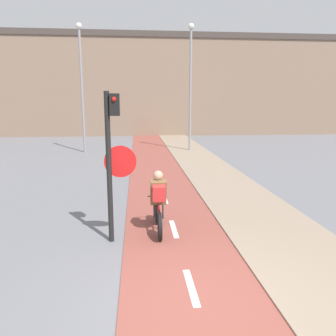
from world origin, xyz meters
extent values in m
plane|color=slate|center=(0.00, 0.00, 0.00)|extent=(120.00, 120.00, 0.00)
cube|color=brown|center=(0.00, 0.00, 0.01)|extent=(2.30, 60.00, 0.02)
cube|color=white|center=(0.00, 0.50, 0.02)|extent=(0.12, 1.10, 0.00)
cube|color=white|center=(0.00, 3.00, 0.02)|extent=(0.12, 1.10, 0.00)
cube|color=white|center=(0.00, 5.50, 0.02)|extent=(0.12, 1.10, 0.00)
cube|color=white|center=(0.00, 8.00, 0.02)|extent=(0.12, 1.10, 0.00)
cube|color=#89705B|center=(0.00, 27.80, 4.24)|extent=(60.00, 5.00, 8.47)
cube|color=#473D38|center=(0.00, 27.80, 8.72)|extent=(60.00, 5.20, 0.50)
cylinder|color=black|center=(-1.42, 2.49, 1.59)|extent=(0.11, 0.11, 3.18)
cube|color=black|center=(-1.26, 2.49, 2.91)|extent=(0.20, 0.20, 0.44)
sphere|color=red|center=(-1.26, 2.38, 3.02)|extent=(0.09, 0.09, 0.09)
cone|color=red|center=(-1.18, 2.49, 1.75)|extent=(0.67, 0.01, 0.67)
cone|color=silver|center=(-1.18, 2.49, 1.75)|extent=(0.60, 0.02, 0.60)
cylinder|color=gray|center=(-3.98, 15.79, 3.55)|extent=(0.14, 0.14, 7.09)
sphere|color=silver|center=(-3.98, 15.79, 7.20)|extent=(0.36, 0.36, 0.36)
cylinder|color=gray|center=(2.44, 15.86, 3.61)|extent=(0.14, 0.14, 7.22)
sphere|color=silver|center=(2.44, 15.86, 7.32)|extent=(0.36, 0.36, 0.36)
cylinder|color=black|center=(-0.37, 2.45, 0.31)|extent=(0.07, 0.62, 0.62)
cylinder|color=black|center=(-0.37, 3.47, 0.31)|extent=(0.07, 0.62, 0.62)
cylinder|color=maroon|center=(-0.37, 3.15, 0.47)|extent=(0.04, 0.65, 0.39)
cylinder|color=maroon|center=(-0.37, 2.68, 0.49)|extent=(0.04, 0.34, 0.41)
cylinder|color=maroon|center=(-0.37, 3.00, 0.67)|extent=(0.04, 0.94, 0.07)
cylinder|color=maroon|center=(-0.37, 2.64, 0.30)|extent=(0.04, 0.39, 0.05)
cylinder|color=black|center=(-0.37, 3.47, 0.70)|extent=(0.46, 0.03, 0.03)
cube|color=brown|center=(-0.37, 2.89, 0.96)|extent=(0.36, 0.31, 0.59)
sphere|color=tan|center=(-0.37, 2.93, 1.34)|extent=(0.22, 0.22, 0.22)
cylinder|color=#232328|center=(-0.47, 2.85, 0.54)|extent=(0.04, 0.07, 0.39)
cylinder|color=#232328|center=(-0.27, 2.85, 0.54)|extent=(0.04, 0.07, 0.39)
cube|color=red|center=(-0.37, 2.71, 0.98)|extent=(0.28, 0.23, 0.39)
camera|label=1|loc=(-0.83, -4.26, 2.95)|focal=35.00mm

